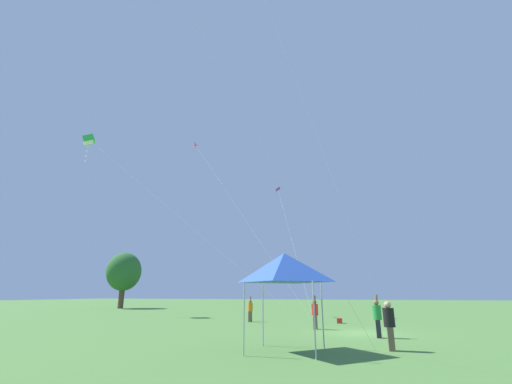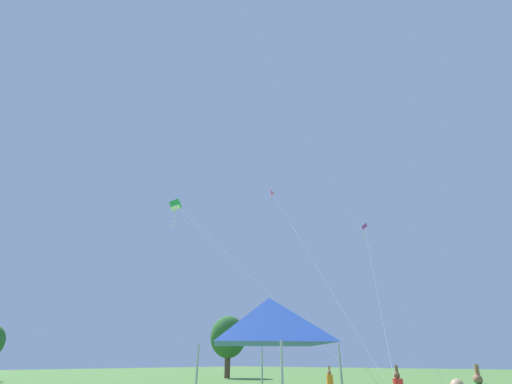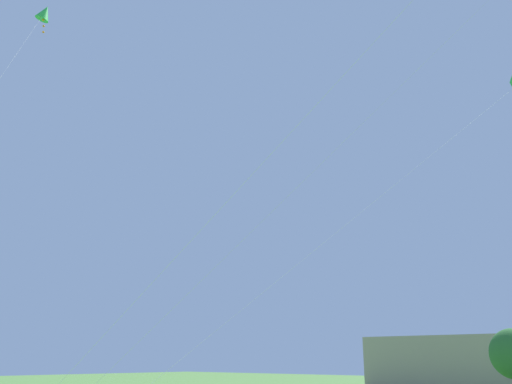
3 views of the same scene
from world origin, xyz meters
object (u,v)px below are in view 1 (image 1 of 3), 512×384
person_orange_shirt (250,309)px  person_green_shirt (377,316)px  kite_pink_diamond_4 (195,145)px  kite_green_box_3 (89,140)px  person_red_shirt (315,313)px  kite_purple_delta_2 (278,191)px  festival_tent (285,268)px  cooler_box (340,321)px  person_black_shirt (389,324)px

person_orange_shirt → person_green_shirt: person_green_shirt is taller
person_green_shirt → kite_pink_diamond_4: 29.35m
kite_green_box_3 → kite_pink_diamond_4: kite_green_box_3 is taller
person_red_shirt → kite_purple_delta_2: bearing=72.4°
person_green_shirt → festival_tent: bearing=-141.9°
person_green_shirt → kite_pink_diamond_4: kite_pink_diamond_4 is taller
festival_tent → person_green_shirt: bearing=-32.5°
cooler_box → kite_purple_delta_2: kite_purple_delta_2 is taller
cooler_box → person_green_shirt: 8.48m
cooler_box → person_green_shirt: (-8.11, -2.36, 0.80)m
person_orange_shirt → person_green_shirt: 11.69m
cooler_box → person_red_shirt: bearing=167.3°
festival_tent → cooler_box: bearing=-4.5°
person_orange_shirt → kite_pink_diamond_4: size_ratio=0.09×
cooler_box → kite_green_box_3: (2.31, 27.23, 18.92)m
person_orange_shirt → kite_green_box_3: 27.68m
person_red_shirt → kite_purple_delta_2: 16.47m
festival_tent → person_red_shirt: size_ratio=1.85×
person_orange_shirt → cooler_box: bearing=-50.1°
person_red_shirt → kite_pink_diamond_4: bearing=101.6°
person_red_shirt → kite_pink_diamond_4: kite_pink_diamond_4 is taller
person_black_shirt → person_red_shirt: 8.10m
person_red_shirt → kite_pink_diamond_4: (11.40, 14.63, 17.93)m
person_green_shirt → person_orange_shirt: bearing=120.3°
festival_tent → kite_pink_diamond_4: bearing=36.3°
person_orange_shirt → person_red_shirt: size_ratio=0.95×
kite_purple_delta_2 → kite_pink_diamond_4: kite_pink_diamond_4 is taller
festival_tent → kite_pink_diamond_4: size_ratio=0.18×
festival_tent → kite_pink_diamond_4: (20.00, 14.67, 15.86)m
kite_pink_diamond_4 → kite_green_box_3: bearing=110.1°
person_green_shirt → kite_purple_delta_2: size_ratio=0.16×
kite_green_box_3 → cooler_box: bearing=-94.9°
festival_tent → kite_purple_delta_2: 22.23m
festival_tent → kite_green_box_3: size_ratio=0.13×
person_black_shirt → person_green_shirt: 3.96m
cooler_box → kite_green_box_3: size_ratio=0.02×
person_green_shirt → person_black_shirt: bearing=-105.2°
person_black_shirt → person_orange_shirt: 14.74m
festival_tent → kite_purple_delta_2: bearing=13.5°
person_orange_shirt → kite_pink_diamond_4: bearing=87.3°
person_red_shirt → person_orange_shirt: bearing=101.3°
cooler_box → kite_pink_diamond_4: size_ratio=0.03×
person_orange_shirt → person_black_shirt: bearing=-106.3°
person_green_shirt → kite_purple_delta_2: 19.93m
person_red_shirt → kite_purple_delta_2: (11.10, 4.67, 11.24)m
festival_tent → kite_pink_diamond_4: kite_pink_diamond_4 is taller
festival_tent → person_black_shirt: bearing=-69.1°
person_orange_shirt → kite_green_box_3: size_ratio=0.07×
kite_green_box_3 → kite_pink_diamond_4: (4.22, -11.50, -0.23)m
person_orange_shirt → kite_pink_diamond_4: (7.09, 9.16, 17.98)m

